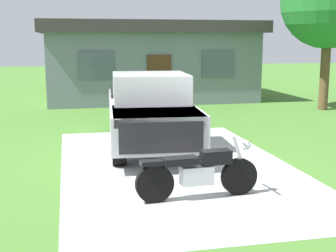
# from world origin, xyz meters

# --- Properties ---
(ground_plane) EXTENTS (80.00, 80.00, 0.00)m
(ground_plane) POSITION_xyz_m (0.00, 0.00, 0.00)
(ground_plane) COLOR #43732B
(driveway_pad) EXTENTS (4.93, 8.18, 0.01)m
(driveway_pad) POSITION_xyz_m (0.00, 0.00, 0.00)
(driveway_pad) COLOR #A1A1A1
(driveway_pad) RESTS_ON ground
(motorcycle) EXTENTS (2.21, 0.70, 1.09)m
(motorcycle) POSITION_xyz_m (-0.10, -2.12, 0.47)
(motorcycle) COLOR black
(motorcycle) RESTS_ON ground
(pickup_truck) EXTENTS (2.46, 5.77, 1.90)m
(pickup_truck) POSITION_xyz_m (-0.23, 2.16, 0.95)
(pickup_truck) COLOR black
(pickup_truck) RESTS_ON ground
(shade_tree) EXTENTS (3.64, 3.64, 6.00)m
(shade_tree) POSITION_xyz_m (7.53, 6.87, 4.16)
(shade_tree) COLOR brown
(shade_tree) RESTS_ON ground
(neighbor_house) EXTENTS (9.60, 5.60, 3.50)m
(neighbor_house) POSITION_xyz_m (1.43, 11.69, 1.79)
(neighbor_house) COLOR slate
(neighbor_house) RESTS_ON ground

